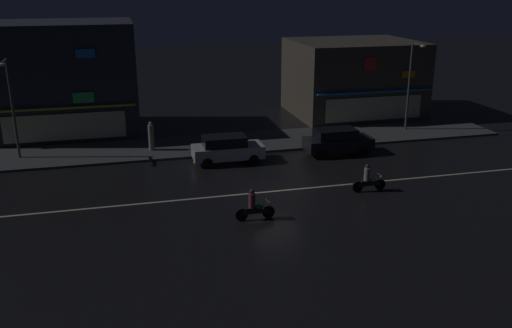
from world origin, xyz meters
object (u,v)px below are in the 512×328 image
at_px(streetlamp_west, 11,100).
at_px(traffic_cone, 196,158).
at_px(parked_car_trailing, 227,149).
at_px(parked_car_near_kerb, 337,141).
at_px(motorcycle_lead, 254,207).
at_px(streetlamp_mid, 411,78).
at_px(pedestrian_on_sidewalk, 151,137).
at_px(motorcycle_following, 368,180).

bearing_deg(streetlamp_west, traffic_cone, -16.25).
distance_m(streetlamp_west, traffic_cone, 11.56).
distance_m(streetlamp_west, parked_car_trailing, 13.26).
xyz_separation_m(parked_car_near_kerb, parked_car_trailing, (-7.19, 0.09, 0.00)).
bearing_deg(motorcycle_lead, streetlamp_mid, -144.83).
xyz_separation_m(streetlamp_west, pedestrian_on_sidewalk, (8.12, -0.20, -2.81)).
bearing_deg(pedestrian_on_sidewalk, streetlamp_mid, 88.99).
height_order(parked_car_trailing, traffic_cone, parked_car_trailing).
bearing_deg(parked_car_near_kerb, motorcycle_lead, 48.26).
xyz_separation_m(pedestrian_on_sidewalk, parked_car_trailing, (4.33, -3.29, -0.15)).
relative_size(parked_car_trailing, traffic_cone, 7.82).
relative_size(parked_car_near_kerb, motorcycle_following, 2.26).
bearing_deg(pedestrian_on_sidewalk, streetlamp_west, -93.92).
height_order(pedestrian_on_sidewalk, parked_car_trailing, pedestrian_on_sidewalk).
bearing_deg(motorcycle_following, traffic_cone, -45.99).
bearing_deg(streetlamp_mid, parked_car_near_kerb, -151.44).
xyz_separation_m(pedestrian_on_sidewalk, motorcycle_following, (10.60, -9.93, -0.38)).
xyz_separation_m(pedestrian_on_sidewalk, traffic_cone, (2.45, -2.89, -0.74)).
height_order(streetlamp_mid, motorcycle_following, streetlamp_mid).
distance_m(parked_car_near_kerb, motorcycle_lead, 11.51).
height_order(streetlamp_west, traffic_cone, streetlamp_west).
xyz_separation_m(streetlamp_mid, traffic_cone, (-16.20, -3.38, -3.68)).
height_order(parked_car_trailing, motorcycle_lead, parked_car_trailing).
bearing_deg(parked_car_near_kerb, parked_car_trailing, -0.72).
height_order(motorcycle_lead, traffic_cone, motorcycle_lead).
height_order(pedestrian_on_sidewalk, motorcycle_lead, pedestrian_on_sidewalk).
height_order(streetlamp_mid, motorcycle_lead, streetlamp_mid).
bearing_deg(motorcycle_following, streetlamp_mid, -132.81).
bearing_deg(streetlamp_west, motorcycle_following, -28.41).
relative_size(motorcycle_lead, traffic_cone, 3.45).
xyz_separation_m(streetlamp_west, motorcycle_lead, (11.98, -12.16, -3.19)).
distance_m(parked_car_near_kerb, motorcycle_following, 6.62).
distance_m(motorcycle_following, traffic_cone, 10.78).
relative_size(pedestrian_on_sidewalk, motorcycle_following, 0.99).
bearing_deg(pedestrian_on_sidewalk, motorcycle_following, 44.32).
relative_size(parked_car_trailing, motorcycle_following, 2.26).
relative_size(streetlamp_mid, parked_car_trailing, 1.48).
height_order(streetlamp_west, motorcycle_lead, streetlamp_west).
bearing_deg(parked_car_trailing, streetlamp_west, -15.65).
distance_m(pedestrian_on_sidewalk, parked_car_near_kerb, 12.01).
distance_m(motorcycle_lead, motorcycle_following, 7.04).
bearing_deg(parked_car_trailing, streetlamp_mid, -165.17).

